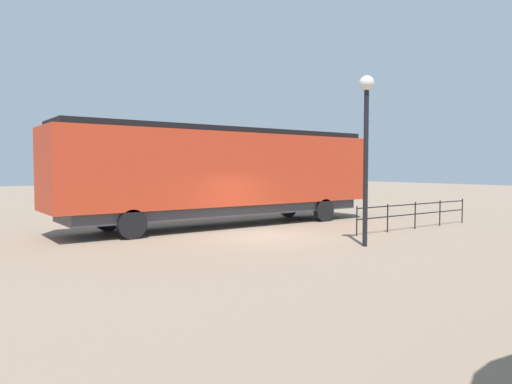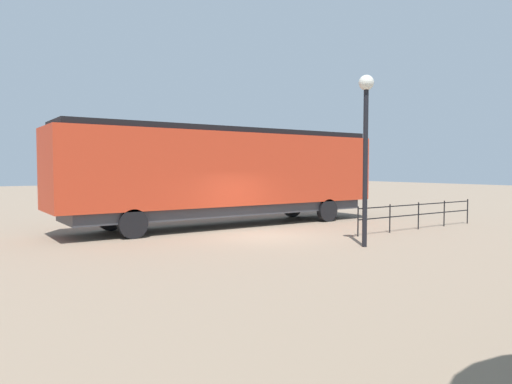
# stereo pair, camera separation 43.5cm
# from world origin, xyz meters

# --- Properties ---
(ground_plane) EXTENTS (120.00, 120.00, 0.00)m
(ground_plane) POSITION_xyz_m (0.00, 0.00, 0.00)
(ground_plane) COLOR #84705B
(locomotive) EXTENTS (3.01, 15.19, 4.37)m
(locomotive) POSITION_xyz_m (-3.54, 1.08, 2.43)
(locomotive) COLOR red
(locomotive) RESTS_ON ground_plane
(lamp_post) EXTENTS (0.50, 0.50, 5.65)m
(lamp_post) POSITION_xyz_m (3.90, 1.35, 3.94)
(lamp_post) COLOR black
(lamp_post) RESTS_ON ground_plane
(platform_fence) EXTENTS (0.05, 7.37, 1.15)m
(platform_fence) POSITION_xyz_m (2.14, 6.57, 0.74)
(platform_fence) COLOR black
(platform_fence) RESTS_ON ground_plane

